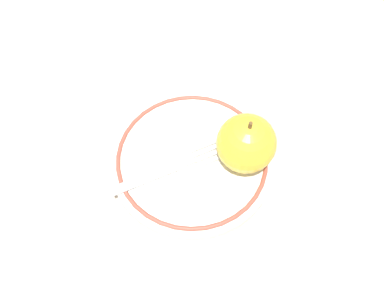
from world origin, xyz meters
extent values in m
plane|color=#B6A28E|center=(0.00, 0.00, 0.00)|extent=(2.00, 2.00, 0.00)
cylinder|color=silver|center=(-0.02, -0.01, 0.01)|extent=(0.22, 0.22, 0.01)
torus|color=#994536|center=(-0.02, -0.01, 0.01)|extent=(0.20, 0.20, 0.01)
sphere|color=gold|center=(-0.09, -0.01, 0.06)|extent=(0.08, 0.08, 0.08)
cylinder|color=brown|center=(-0.09, -0.01, 0.10)|extent=(0.00, 0.00, 0.01)
cube|color=silver|center=(0.04, 0.02, 0.02)|extent=(0.09, 0.05, 0.00)
cube|color=silver|center=(-0.01, -0.01, 0.02)|extent=(0.02, 0.02, 0.00)
cube|color=silver|center=(-0.06, -0.01, 0.02)|extent=(0.06, 0.03, 0.00)
cube|color=silver|center=(-0.05, -0.02, 0.02)|extent=(0.06, 0.03, 0.00)
cube|color=silver|center=(-0.05, -0.03, 0.02)|extent=(0.06, 0.03, 0.00)
cube|color=silver|center=(-0.05, -0.04, 0.02)|extent=(0.06, 0.03, 0.00)
camera|label=1|loc=(-0.02, 0.25, 0.52)|focal=40.00mm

